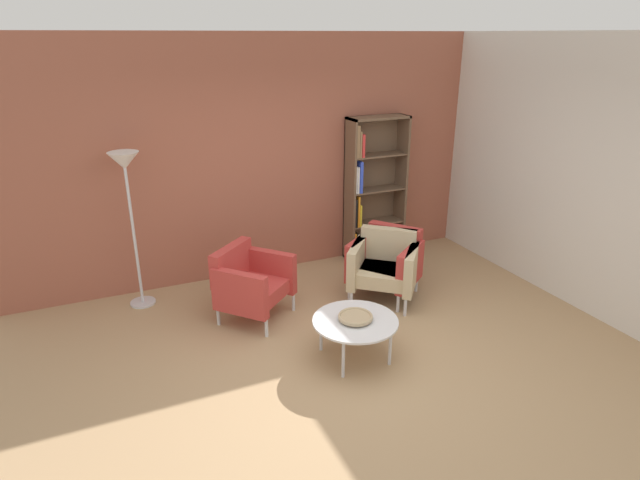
% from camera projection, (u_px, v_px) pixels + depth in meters
% --- Properties ---
extents(ground_plane, '(8.32, 8.32, 0.00)m').
position_uv_depth(ground_plane, '(354.00, 366.00, 4.91)').
color(ground_plane, tan).
extents(brick_back_panel, '(6.40, 0.12, 2.90)m').
position_uv_depth(brick_back_panel, '(264.00, 158.00, 6.48)').
color(brick_back_panel, '#9E5642').
rests_on(brick_back_panel, ground_plane).
extents(plaster_right_partition, '(0.12, 5.20, 2.90)m').
position_uv_depth(plaster_right_partition, '(558.00, 169.00, 5.99)').
color(plaster_right_partition, silver).
rests_on(plaster_right_partition, ground_plane).
extents(bookshelf_tall, '(0.80, 0.30, 1.90)m').
position_uv_depth(bookshelf_tall, '(370.00, 190.00, 7.01)').
color(bookshelf_tall, brown).
rests_on(bookshelf_tall, ground_plane).
extents(coffee_table_low, '(0.80, 0.80, 0.40)m').
position_uv_depth(coffee_table_low, '(355.00, 323.00, 4.92)').
color(coffee_table_low, silver).
rests_on(coffee_table_low, ground_plane).
extents(decorative_bowl, '(0.32, 0.32, 0.05)m').
position_uv_depth(decorative_bowl, '(355.00, 317.00, 4.90)').
color(decorative_bowl, tan).
rests_on(decorative_bowl, coffee_table_low).
extents(armchair_near_window, '(0.95, 0.94, 0.78)m').
position_uv_depth(armchair_near_window, '(385.00, 265.00, 6.04)').
color(armchair_near_window, '#C6B289').
rests_on(armchair_near_window, ground_plane).
extents(armchair_corner_red, '(0.95, 0.95, 0.78)m').
position_uv_depth(armchair_corner_red, '(250.00, 282.00, 5.64)').
color(armchair_corner_red, '#B73833').
rests_on(armchair_corner_red, ground_plane).
extents(armchair_by_bookshelf, '(0.93, 0.95, 0.78)m').
position_uv_depth(armchair_by_bookshelf, '(387.00, 261.00, 6.15)').
color(armchair_by_bookshelf, '#B73833').
rests_on(armchair_by_bookshelf, ground_plane).
extents(floor_lamp_torchiere, '(0.32, 0.32, 1.74)m').
position_uv_depth(floor_lamp_torchiere, '(126.00, 180.00, 5.53)').
color(floor_lamp_torchiere, silver).
rests_on(floor_lamp_torchiere, ground_plane).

